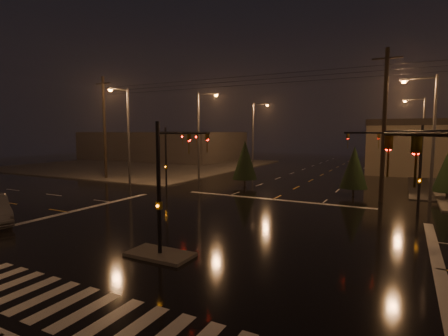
{
  "coord_description": "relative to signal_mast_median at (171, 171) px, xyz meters",
  "views": [
    {
      "loc": [
        9.57,
        -16.14,
        5.51
      ],
      "look_at": [
        -1.86,
        5.81,
        3.0
      ],
      "focal_mm": 28.0,
      "sensor_mm": 36.0,
      "label": 1
    }
  ],
  "objects": [
    {
      "name": "ground",
      "position": [
        -0.0,
        3.07,
        -3.75
      ],
      "size": [
        140.0,
        140.0,
        0.0
      ],
      "primitive_type": "plane",
      "color": "black",
      "rests_on": "ground"
    },
    {
      "name": "sidewalk_nw",
      "position": [
        -30.0,
        33.07,
        -3.69
      ],
      "size": [
        36.0,
        36.0,
        0.12
      ],
      "primitive_type": "cube",
      "color": "#423F3B",
      "rests_on": "ground"
    },
    {
      "name": "median_island",
      "position": [
        -0.0,
        -0.93,
        -3.68
      ],
      "size": [
        3.0,
        1.6,
        0.15
      ],
      "primitive_type": "cube",
      "color": "#423F3B",
      "rests_on": "ground"
    },
    {
      "name": "crosswalk",
      "position": [
        -0.0,
        -5.93,
        -3.75
      ],
      "size": [
        15.0,
        2.6,
        0.01
      ],
      "primitive_type": "cube",
      "color": "beige",
      "rests_on": "ground"
    },
    {
      "name": "stop_bar_near",
      "position": [
        -0.0,
        -7.93,
        -3.75
      ],
      "size": [
        16.0,
        0.5,
        0.01
      ],
      "primitive_type": "cube",
      "color": "beige",
      "rests_on": "ground"
    },
    {
      "name": "stop_bar_far",
      "position": [
        -0.0,
        14.07,
        -3.75
      ],
      "size": [
        16.0,
        0.5,
        0.01
      ],
      "primitive_type": "cube",
      "color": "beige",
      "rests_on": "ground"
    },
    {
      "name": "commercial_block",
      "position": [
        -35.0,
        45.07,
        -0.95
      ],
      "size": [
        30.0,
        18.0,
        5.6
      ],
      "primitive_type": "cube",
      "color": "#403B38",
      "rests_on": "ground"
    },
    {
      "name": "signal_mast_median",
      "position": [
        0.0,
        0.0,
        0.0
      ],
      "size": [
        0.25,
        4.59,
        6.0
      ],
      "color": "black",
      "rests_on": "ground"
    },
    {
      "name": "signal_mast_ne",
      "position": [
        9.5,
        13.21,
        0.04
      ],
      "size": [
        4.84,
        1.86,
        6.0
      ],
      "color": "black",
      "rests_on": "ground"
    },
    {
      "name": "signal_mast_nw",
      "position": [
        -9.5,
        13.21,
        0.04
      ],
      "size": [
        4.84,
        1.86,
        6.0
      ],
      "color": "black",
      "rests_on": "ground"
    },
    {
      "name": "signal_mast_se",
      "position": [
        10.23,
        -6.68,
        -0.04
      ],
      "size": [
        1.55,
        3.87,
        6.0
      ],
      "color": "black",
      "rests_on": "ground"
    },
    {
      "name": "streetlight_1",
      "position": [
        -11.18,
        21.07,
        2.05
      ],
      "size": [
        2.77,
        0.32,
        10.0
      ],
      "color": "#38383A",
      "rests_on": "ground"
    },
    {
      "name": "streetlight_2",
      "position": [
        -11.18,
        37.07,
        2.05
      ],
      "size": [
        2.77,
        0.32,
        10.0
      ],
      "color": "#38383A",
      "rests_on": "ground"
    },
    {
      "name": "streetlight_3",
      "position": [
        11.18,
        19.07,
        2.05
      ],
      "size": [
        2.77,
        0.32,
        10.0
      ],
      "color": "#38383A",
      "rests_on": "ground"
    },
    {
      "name": "streetlight_4",
      "position": [
        11.18,
        39.07,
        2.05
      ],
      "size": [
        2.77,
        0.32,
        10.0
      ],
      "color": "#38383A",
      "rests_on": "ground"
    },
    {
      "name": "streetlight_5",
      "position": [
        -16.0,
        14.26,
        2.05
      ],
      "size": [
        0.32,
        2.77,
        10.0
      ],
      "color": "#38383A",
      "rests_on": "ground"
    },
    {
      "name": "utility_pole_0",
      "position": [
        -22.0,
        17.07,
        2.38
      ],
      "size": [
        2.2,
        0.32,
        12.0
      ],
      "color": "black",
      "rests_on": "ground"
    },
    {
      "name": "utility_pole_1",
      "position": [
        8.0,
        17.07,
        2.38
      ],
      "size": [
        2.2,
        0.32,
        12.0
      ],
      "color": "black",
      "rests_on": "ground"
    },
    {
      "name": "conifer_0",
      "position": [
        12.75,
        20.43,
        -1.27
      ],
      "size": [
        2.29,
        2.29,
        4.27
      ],
      "color": "black",
      "rests_on": "ground"
    },
    {
      "name": "conifer_3",
      "position": [
        -5.13,
        19.83,
        -1.05
      ],
      "size": [
        2.56,
        2.56,
        4.7
      ],
      "color": "black",
      "rests_on": "ground"
    },
    {
      "name": "conifer_4",
      "position": [
        5.69,
        18.83,
        -1.22
      ],
      "size": [
        2.35,
        2.35,
        4.36
      ],
      "color": "black",
      "rests_on": "ground"
    }
  ]
}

